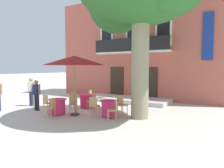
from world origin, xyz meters
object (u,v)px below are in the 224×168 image
Objects in this scene: cafe_chair_front_0 at (47,102)px; cafe_umbrella at (74,61)px; cafe_chair_front_1 at (51,106)px; cafe_chair_near_tree_1 at (114,109)px; cafe_chair_front_2 at (73,103)px; cafe_chair_near_tree_0 at (94,105)px; cafe_chair_middle_2 at (92,97)px; pedestrian_mid_plaza at (31,90)px; cafe_chair_near_tree_2 at (121,104)px; cafe_chair_middle_0 at (73,99)px; cafe_table_near_tree at (109,108)px; pedestrian_near_entrance at (37,93)px; cafe_table_front at (58,106)px; cafe_table_middle at (87,101)px; cafe_chair_middle_1 at (92,100)px.

cafe_chair_front_0 is 0.31× the size of cafe_umbrella.
cafe_chair_near_tree_1 is at bearing 21.28° from cafe_chair_front_1.
cafe_chair_front_2 is at bearing 23.51° from cafe_chair_front_0.
cafe_chair_near_tree_0 and cafe_chair_front_1 have the same top height.
pedestrian_mid_plaza is (-2.98, -1.97, 0.42)m from cafe_chair_middle_2.
cafe_chair_near_tree_2 is 2.41m from cafe_chair_front_2.
cafe_table_near_tree is at bearing -14.08° from cafe_chair_middle_0.
pedestrian_near_entrance reaches higher than cafe_chair_middle_0.
cafe_chair_near_tree_2 is at bearing 44.48° from cafe_chair_near_tree_0.
cafe_chair_middle_0 is (-2.86, 0.72, 0.14)m from cafe_table_near_tree.
cafe_chair_middle_0 is at bearing 104.62° from cafe_table_front.
cafe_chair_near_tree_1 is 1.00× the size of cafe_chair_front_2.
cafe_chair_middle_2 is (-0.19, 0.73, 0.14)m from cafe_table_middle.
cafe_umbrella reaches higher than cafe_chair_near_tree_2.
cafe_chair_near_tree_2 is at bearing -3.45° from cafe_chair_middle_1.
cafe_chair_near_tree_1 is at bearing -4.40° from pedestrian_mid_plaza.
cafe_umbrella is at bearing -70.93° from cafe_chair_middle_2.
cafe_chair_near_tree_1 and cafe_chair_front_1 have the same top height.
cafe_chair_middle_1 is 1.19m from cafe_chair_front_2.
pedestrian_near_entrance is at bearing -175.56° from cafe_umbrella.
cafe_chair_near_tree_1 is at bearing -32.42° from cafe_chair_middle_1.
cafe_chair_front_0 is at bearing -170.80° from cafe_umbrella.
cafe_umbrella is 3.02m from pedestrian_near_entrance.
pedestrian_mid_plaza is at bearing 164.82° from cafe_table_front.
cafe_chair_near_tree_2 is at bearing 71.54° from cafe_table_near_tree.
cafe_chair_near_tree_2 and cafe_chair_middle_0 have the same top height.
cafe_chair_near_tree_1 is 1.05× the size of cafe_table_middle.
cafe_chair_middle_1 is 1.00× the size of cafe_chair_front_2.
cafe_chair_middle_0 is at bearing 179.98° from cafe_chair_near_tree_2.
cafe_chair_front_2 is at bearing -170.94° from cafe_table_near_tree.
cafe_chair_near_tree_1 is 1.28m from cafe_chair_near_tree_2.
cafe_chair_middle_2 reaches higher than cafe_table_near_tree.
pedestrian_near_entrance is at bearing -121.15° from cafe_chair_middle_2.
cafe_chair_middle_1 is 1.05× the size of cafe_table_front.
cafe_chair_middle_1 is at bearing 90.04° from cafe_umbrella.
cafe_table_middle is 2.06m from cafe_table_front.
cafe_chair_middle_0 is 1.65m from cafe_table_front.
cafe_table_middle is 0.95× the size of cafe_chair_front_2.
cafe_chair_front_2 is at bearing 48.99° from cafe_table_front.
cafe_chair_middle_0 is at bearing 134.12° from cafe_umbrella.
cafe_chair_near_tree_0 is 1.29m from cafe_chair_near_tree_1.
cafe_chair_near_tree_1 is 1.00× the size of cafe_chair_middle_2.
cafe_chair_near_tree_0 is 1.00× the size of cafe_chair_near_tree_2.
cafe_chair_middle_1 is at bearing 32.95° from pedestrian_near_entrance.
cafe_table_front is (-2.68, -1.59, -0.14)m from cafe_chair_near_tree_2.
cafe_table_near_tree is 4.18m from pedestrian_near_entrance.
pedestrian_near_entrance is at bearing -176.78° from cafe_chair_near_tree_1.
cafe_chair_near_tree_1 and cafe_chair_middle_0 have the same top height.
cafe_umbrella is at bearing -159.51° from cafe_table_near_tree.
cafe_chair_near_tree_0 is 2.29m from cafe_umbrella.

